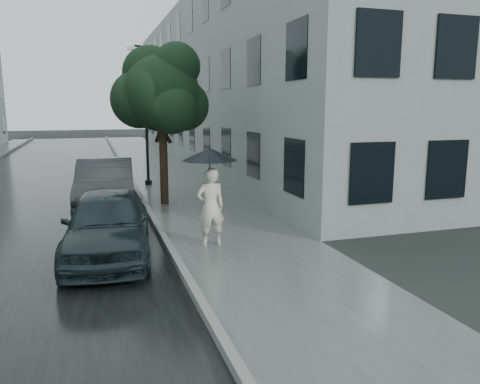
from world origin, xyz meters
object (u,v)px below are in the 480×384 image
object	(u,v)px
car_near	(108,224)
street_tree	(161,92)
lamp_post	(142,106)
car_far	(105,185)
pedestrian	(211,207)

from	to	relation	value
car_near	street_tree	bearing A→B (deg)	75.17
lamp_post	car_far	xyz separation A→B (m)	(-1.67, -4.31, -2.40)
pedestrian	lamp_post	size ratio (longest dim) A/B	0.32
pedestrian	lamp_post	xyz separation A→B (m)	(-0.50, 9.00, 2.27)
car_near	pedestrian	bearing A→B (deg)	9.59
pedestrian	car_far	bearing A→B (deg)	-69.00
pedestrian	street_tree	size ratio (longest dim) A/B	0.35
car_far	lamp_post	bearing A→B (deg)	72.12
car_far	street_tree	bearing A→B (deg)	16.37
lamp_post	car_near	bearing A→B (deg)	-119.57
lamp_post	car_far	world-z (taller)	lamp_post
car_far	car_near	bearing A→B (deg)	-87.94
pedestrian	car_far	size ratio (longest dim) A/B	0.38
lamp_post	car_near	size ratio (longest dim) A/B	1.31
car_near	car_far	world-z (taller)	car_far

